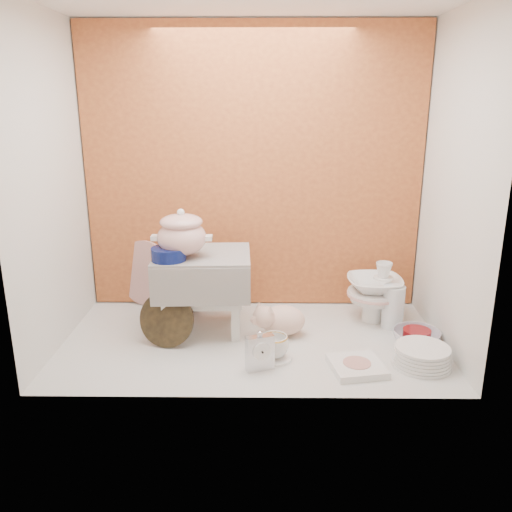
{
  "coord_description": "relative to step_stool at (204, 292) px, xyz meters",
  "views": [
    {
      "loc": [
        0.05,
        -2.3,
        1.12
      ],
      "look_at": [
        0.02,
        0.02,
        0.42
      ],
      "focal_mm": 36.86,
      "sensor_mm": 36.0,
      "label": 1
    }
  ],
  "objects": [
    {
      "name": "ground",
      "position": [
        0.24,
        -0.12,
        -0.2
      ],
      "size": [
        1.8,
        1.8,
        0.0
      ],
      "primitive_type": "plane",
      "color": "silver",
      "rests_on": "ground"
    },
    {
      "name": "lattice_dish",
      "position": [
        0.7,
        -0.4,
        -0.19
      ],
      "size": [
        0.25,
        0.25,
        0.03
      ],
      "primitive_type": "cube",
      "rotation": [
        0.0,
        0.0,
        0.18
      ],
      "color": "white",
      "rests_on": "ground"
    },
    {
      "name": "gold_rim_teacup",
      "position": [
        0.34,
        -0.3,
        -0.14
      ],
      "size": [
        0.16,
        0.16,
        0.1
      ],
      "primitive_type": "imported",
      "rotation": [
        0.0,
        0.0,
        0.27
      ],
      "color": "white",
      "rests_on": "teacup_saucer"
    },
    {
      "name": "plush_pig",
      "position": [
        0.39,
        -0.06,
        -0.12
      ],
      "size": [
        0.29,
        0.21,
        0.16
      ],
      "primitive_type": "ellipsoid",
      "rotation": [
        0.0,
        0.0,
        0.06
      ],
      "color": "beige",
      "rests_on": "ground"
    },
    {
      "name": "soup_tureen",
      "position": [
        -0.09,
        -0.05,
        0.32
      ],
      "size": [
        0.31,
        0.31,
        0.23
      ],
      "primitive_type": null,
      "rotation": [
        0.0,
        0.0,
        0.14
      ],
      "color": "white",
      "rests_on": "step_stool"
    },
    {
      "name": "clear_glass_vase",
      "position": [
        0.95,
        0.04,
        -0.09
      ],
      "size": [
        0.12,
        0.12,
        0.22
      ],
      "primitive_type": "cylinder",
      "rotation": [
        0.0,
        0.0,
        -0.14
      ],
      "color": "silver",
      "rests_on": "ground"
    },
    {
      "name": "porcelain_tower",
      "position": [
        0.87,
        0.13,
        -0.04
      ],
      "size": [
        0.28,
        0.28,
        0.32
      ],
      "primitive_type": null,
      "rotation": [
        0.0,
        0.0,
        -0.01
      ],
      "color": "white",
      "rests_on": "ground"
    },
    {
      "name": "blue_white_vase",
      "position": [
        -0.16,
        0.21,
        -0.06
      ],
      "size": [
        0.34,
        0.34,
        0.27
      ],
      "primitive_type": "imported",
      "rotation": [
        0.0,
        0.0,
        0.39
      ],
      "color": "white",
      "rests_on": "ground"
    },
    {
      "name": "mantel_clock",
      "position": [
        0.28,
        -0.4,
        -0.11
      ],
      "size": [
        0.13,
        0.08,
        0.18
      ],
      "primitive_type": "cube",
      "rotation": [
        0.0,
        0.0,
        0.35
      ],
      "color": "silver",
      "rests_on": "ground"
    },
    {
      "name": "dinner_plate_stack",
      "position": [
        0.99,
        -0.36,
        -0.16
      ],
      "size": [
        0.32,
        0.32,
        0.09
      ],
      "primitive_type": "cylinder",
      "rotation": [
        0.0,
        0.0,
        -0.29
      ],
      "color": "white",
      "rests_on": "ground"
    },
    {
      "name": "floral_platter",
      "position": [
        -0.36,
        0.32,
        -0.01
      ],
      "size": [
        0.36,
        0.19,
        0.37
      ],
      "primitive_type": null,
      "rotation": [
        0.0,
        0.0,
        -0.42
      ],
      "color": "beige",
      "rests_on": "ground"
    },
    {
      "name": "cobalt_bowl",
      "position": [
        -0.14,
        -0.11,
        0.23
      ],
      "size": [
        0.21,
        0.21,
        0.06
      ],
      "primitive_type": "cylinder",
      "rotation": [
        0.0,
        0.0,
        -0.33
      ],
      "color": "#0A144F",
      "rests_on": "step_stool"
    },
    {
      "name": "step_stool",
      "position": [
        0.0,
        0.0,
        0.0
      ],
      "size": [
        0.47,
        0.41,
        0.4
      ],
      "primitive_type": null,
      "rotation": [
        0.0,
        0.0,
        0.04
      ],
      "color": "silver",
      "rests_on": "ground"
    },
    {
      "name": "crystal_bowl",
      "position": [
        1.02,
        -0.15,
        -0.17
      ],
      "size": [
        0.22,
        0.22,
        0.07
      ],
      "primitive_type": "imported",
      "rotation": [
        0.0,
        0.0,
        -0.01
      ],
      "color": "silver",
      "rests_on": "ground"
    },
    {
      "name": "niche_shell",
      "position": [
        0.24,
        0.06,
        0.73
      ],
      "size": [
        1.86,
        1.03,
        1.53
      ],
      "color": "#C36730",
      "rests_on": "ground"
    },
    {
      "name": "lacquer_tray",
      "position": [
        -0.16,
        -0.17,
        -0.07
      ],
      "size": [
        0.28,
        0.14,
        0.26
      ],
      "primitive_type": null,
      "rotation": [
        0.0,
        0.0,
        -0.21
      ],
      "color": "black",
      "rests_on": "ground"
    },
    {
      "name": "teacup_saucer",
      "position": [
        0.34,
        -0.3,
        -0.19
      ],
      "size": [
        0.21,
        0.21,
        0.01
      ],
      "primitive_type": "cylinder",
      "rotation": [
        0.0,
        0.0,
        -0.37
      ],
      "color": "white",
      "rests_on": "ground"
    }
  ]
}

